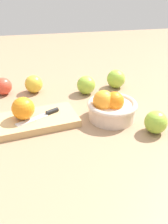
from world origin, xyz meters
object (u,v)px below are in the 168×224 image
(apple_back_left, at_px, (156,122))
(apple_front_left, at_px, (116,79))
(apple_front_right, at_px, (34,84))
(cutting_board, at_px, (37,120))
(knife, at_px, (44,115))
(apple_front_left_2, at_px, (86,85))
(orange_on_board, at_px, (23,108))
(apple_front_right_2, at_px, (3,86))
(bowl, at_px, (111,107))

(apple_back_left, bearing_deg, apple_front_left, -86.57)
(apple_front_left, bearing_deg, apple_front_right, -2.79)
(apple_front_left, distance_m, apple_front_right, 0.34)
(cutting_board, xyz_separation_m, knife, (-0.02, -0.00, 0.02))
(apple_front_left, xyz_separation_m, apple_front_left_2, (0.14, 0.04, -0.00))
(apple_front_left, bearing_deg, orange_on_board, 31.72)
(apple_front_left_2, relative_size, apple_front_right, 1.03)
(cutting_board, xyz_separation_m, apple_front_right_2, (0.12, -0.26, 0.02))
(apple_front_right, distance_m, apple_back_left, 0.52)
(bowl, height_order, orange_on_board, bowl)
(apple_front_right, relative_size, apple_back_left, 1.00)
(cutting_board, distance_m, apple_front_left_2, 0.29)
(knife, distance_m, apple_front_right_2, 0.29)
(apple_back_left, bearing_deg, apple_front_right, -45.78)
(apple_front_left_2, bearing_deg, bowl, 101.48)
(orange_on_board, bearing_deg, cutting_board, -179.64)
(apple_front_left, distance_m, apple_back_left, 0.36)
(apple_front_left_2, xyz_separation_m, apple_front_right_2, (0.33, -0.06, -0.00))
(apple_back_left, bearing_deg, knife, -20.25)
(knife, relative_size, apple_front_left, 1.87)
(cutting_board, relative_size, apple_front_left_2, 3.49)
(knife, height_order, apple_front_left, apple_front_left)
(apple_front_right_2, bearing_deg, apple_front_left_2, 170.28)
(knife, distance_m, apple_back_left, 0.36)
(orange_on_board, xyz_separation_m, apple_back_left, (-0.40, 0.12, -0.02))
(orange_on_board, relative_size, apple_front_left, 0.95)
(apple_front_right, xyz_separation_m, apple_front_right_2, (0.12, -0.00, -0.00))
(orange_on_board, bearing_deg, apple_front_left_2, -140.87)
(cutting_board, height_order, orange_on_board, orange_on_board)
(apple_front_left_2, distance_m, apple_front_right, 0.21)
(knife, relative_size, apple_front_right, 2.01)
(apple_front_left, relative_size, apple_front_right_2, 1.12)
(bowl, xyz_separation_m, orange_on_board, (0.29, -0.01, 0.02))
(apple_front_left, height_order, apple_front_right_2, apple_front_left)
(orange_on_board, xyz_separation_m, apple_front_left_2, (-0.24, -0.20, -0.02))
(orange_on_board, bearing_deg, bowl, 177.26)
(knife, distance_m, apple_front_right, 0.25)
(bowl, height_order, apple_front_right_2, bowl)
(orange_on_board, xyz_separation_m, knife, (-0.06, -0.00, -0.03))
(bowl, bearing_deg, apple_front_left, -110.31)
(orange_on_board, xyz_separation_m, apple_front_right, (-0.04, -0.25, -0.02))
(apple_front_left_2, xyz_separation_m, apple_front_right, (0.21, -0.05, -0.00))
(cutting_board, distance_m, orange_on_board, 0.06)
(bowl, bearing_deg, apple_front_right, -46.76)
(cutting_board, bearing_deg, bowl, 176.74)
(apple_front_left, distance_m, apple_front_left_2, 0.14)
(orange_on_board, height_order, apple_front_left, orange_on_board)
(cutting_board, relative_size, apple_front_left, 3.36)
(knife, height_order, apple_front_left_2, apple_front_left_2)
(bowl, relative_size, cutting_board, 0.65)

